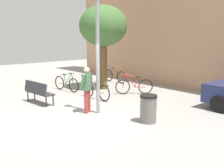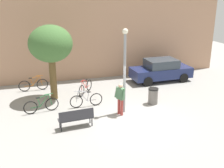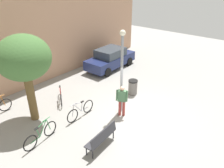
{
  "view_description": "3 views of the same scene",
  "coord_description": "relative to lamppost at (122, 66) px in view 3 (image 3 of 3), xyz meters",
  "views": [
    {
      "loc": [
        7.45,
        -4.92,
        2.82
      ],
      "look_at": [
        0.48,
        1.04,
        1.13
      ],
      "focal_mm": 43.27,
      "sensor_mm": 36.0,
      "label": 1
    },
    {
      "loc": [
        -4.34,
        -11.33,
        5.92
      ],
      "look_at": [
        -0.6,
        1.32,
        1.44
      ],
      "focal_mm": 43.29,
      "sensor_mm": 36.0,
      "label": 2
    },
    {
      "loc": [
        -7.87,
        -5.0,
        6.55
      ],
      "look_at": [
        -0.24,
        1.35,
        1.5
      ],
      "focal_mm": 34.95,
      "sensor_mm": 36.0,
      "label": 3
    }
  ],
  "objects": [
    {
      "name": "trash_bin",
      "position": [
        1.9,
        0.58,
        -2.1
      ],
      "size": [
        0.56,
        0.56,
        0.91
      ],
      "color": "#66605B",
      "rests_on": "ground_plane"
    },
    {
      "name": "bicycle_green",
      "position": [
        -4.12,
        1.16,
        -2.17
      ],
      "size": [
        1.8,
        0.32,
        0.97
      ],
      "color": "black",
      "rests_on": "ground_plane"
    },
    {
      "name": "ground_plane",
      "position": [
        0.08,
        -0.86,
        -2.56
      ],
      "size": [
        36.0,
        36.0,
        0.0
      ],
      "primitive_type": "plane",
      "color": "gray"
    },
    {
      "name": "person_by_lamppost",
      "position": [
        -0.3,
        -0.27,
        -1.59
      ],
      "size": [
        0.48,
        0.63,
        1.67
      ],
      "color": "#9E3833",
      "rests_on": "ground_plane"
    },
    {
      "name": "parked_car_navy",
      "position": [
        4.17,
        4.24,
        -1.78
      ],
      "size": [
        4.23,
        1.89,
        1.55
      ],
      "color": "navy",
      "rests_on": "ground_plane"
    },
    {
      "name": "bicycle_red",
      "position": [
        -1.4,
        3.25,
        -2.17
      ],
      "size": [
        1.11,
        1.49,
        0.97
      ],
      "color": "black",
      "rests_on": "ground_plane"
    },
    {
      "name": "park_bench",
      "position": [
        -2.67,
        -1.06,
        -2.01
      ],
      "size": [
        1.64,
        0.61,
        0.92
      ],
      "color": "#2D2D33",
      "rests_on": "ground_plane"
    },
    {
      "name": "building_facade",
      "position": [
        0.08,
        7.17,
        2.29
      ],
      "size": [
        18.98,
        2.0,
        9.7
      ],
      "primitive_type": "cube",
      "color": "tan",
      "rests_on": "ground_plane"
    },
    {
      "name": "plaza_tree",
      "position": [
        -3.32,
        2.91,
        0.64
      ],
      "size": [
        2.43,
        2.43,
        4.28
      ],
      "color": "brown",
      "rests_on": "ground_plane"
    },
    {
      "name": "bicycle_silver",
      "position": [
        -1.76,
        1.23,
        -2.17
      ],
      "size": [
        1.81,
        0.11,
        0.97
      ],
      "color": "black",
      "rests_on": "ground_plane"
    },
    {
      "name": "lamppost",
      "position": [
        0.0,
        0.0,
        0.0
      ],
      "size": [
        0.28,
        0.28,
        4.32
      ],
      "color": "gray",
      "rests_on": "ground_plane"
    }
  ]
}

